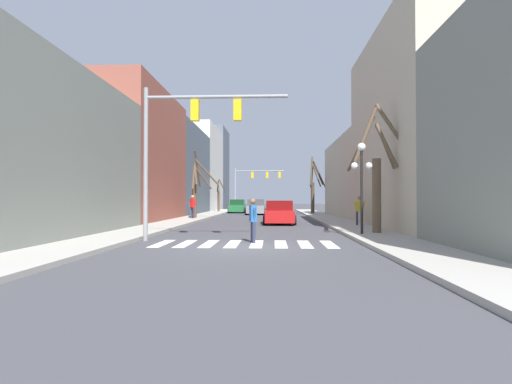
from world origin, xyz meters
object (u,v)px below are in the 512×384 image
car_parked_right_far (238,207)px  pedestrian_on_left_sidewalk (193,205)px  car_parked_right_mid (279,213)px  street_tree_right_far (313,187)px  pedestrian_crossing_street (359,208)px  pedestrian_on_right_sidewalk (253,217)px  street_tree_left_near (219,197)px  street_tree_right_near (377,171)px  traffic_signal_near (186,130)px  street_lamp_right_corner (362,169)px  traffic_signal_far (254,179)px  car_parked_right_near (256,207)px  street_tree_left_far (197,189)px

car_parked_right_far → pedestrian_on_left_sidewalk: (-2.15, -16.42, 0.48)m
car_parked_right_mid → street_tree_right_far: street_tree_right_far is taller
car_parked_right_mid → pedestrian_crossing_street: pedestrian_crossing_street is taller
pedestrian_on_left_sidewalk → pedestrian_on_right_sidewalk: 17.17m
street_tree_left_near → street_tree_right_near: (11.53, -30.62, 1.04)m
traffic_signal_near → pedestrian_on_right_sidewalk: (2.76, -0.53, -3.45)m
street_lamp_right_corner → pedestrian_on_left_sidewalk: 17.29m
pedestrian_on_left_sidewalk → street_tree_right_near: size_ratio=0.31×
traffic_signal_far → pedestrian_on_right_sidewalk: traffic_signal_far is taller
car_parked_right_near → street_tree_right_near: (6.65, -24.64, 2.19)m
pedestrian_crossing_street → street_tree_right_far: (-0.75, 19.04, 1.76)m
car_parked_right_far → pedestrian_on_right_sidewalk: 32.83m
street_lamp_right_corner → street_tree_right_far: street_tree_right_far is taller
street_lamp_right_corner → street_tree_left_near: 33.12m
street_lamp_right_corner → street_tree_right_near: 1.13m
car_parked_right_near → street_tree_left_far: bearing=-22.4°
pedestrian_crossing_street → street_tree_left_near: street_tree_left_near is taller
pedestrian_on_left_sidewalk → street_tree_right_near: street_tree_right_near is taller
traffic_signal_far → street_lamp_right_corner: bearing=-79.9°
traffic_signal_far → car_parked_right_mid: bearing=-83.7°
car_parked_right_near → street_tree_right_near: 25.62m
street_tree_left_far → car_parked_right_near: bearing=67.6°
street_tree_right_near → street_tree_right_far: bearing=91.2°
pedestrian_crossing_street → street_tree_right_near: 5.39m
traffic_signal_far → street_tree_left_near: (-4.11, -5.30, -2.46)m
car_parked_right_far → traffic_signal_far: bearing=-14.4°
traffic_signal_near → street_lamp_right_corner: (7.48, 1.97, -1.45)m
traffic_signal_far → pedestrian_crossing_street: bearing=-76.0°
street_tree_right_far → car_parked_right_mid: bearing=-104.1°
pedestrian_on_left_sidewalk → street_tree_left_far: street_tree_left_far is taller
car_parked_right_near → car_parked_right_far: size_ratio=1.16×
pedestrian_on_right_sidewalk → street_tree_left_near: street_tree_left_near is taller
car_parked_right_near → pedestrian_on_right_sidewalk: (1.06, -27.86, 0.24)m
traffic_signal_far → street_tree_right_near: bearing=-78.3°
pedestrian_crossing_street → street_tree_left_near: size_ratio=0.43×
car_parked_right_mid → street_tree_right_far: bearing=-14.1°
street_tree_right_far → traffic_signal_near: bearing=-106.4°
car_parked_right_mid → car_parked_right_near: (-2.26, 16.14, 0.03)m
street_tree_right_far → street_tree_left_far: bearing=-136.1°
street_tree_left_near → street_lamp_right_corner: bearing=-71.2°
car_parked_right_mid → car_parked_right_near: size_ratio=0.99×
car_parked_right_near → traffic_signal_near: bearing=-3.6°
car_parked_right_mid → pedestrian_crossing_street: bearing=-126.4°
traffic_signal_far → pedestrian_on_left_sidewalk: size_ratio=3.73×
car_parked_right_far → street_tree_left_near: (-2.44, 1.20, 1.17)m
car_parked_right_near → street_tree_right_far: size_ratio=0.80×
car_parked_right_far → pedestrian_on_right_sidewalk: pedestrian_on_right_sidewalk is taller
traffic_signal_near → car_parked_right_mid: (3.96, 11.19, -3.73)m
car_parked_right_near → pedestrian_crossing_street: bearing=19.5°
traffic_signal_far → pedestrian_on_left_sidewalk: traffic_signal_far is taller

